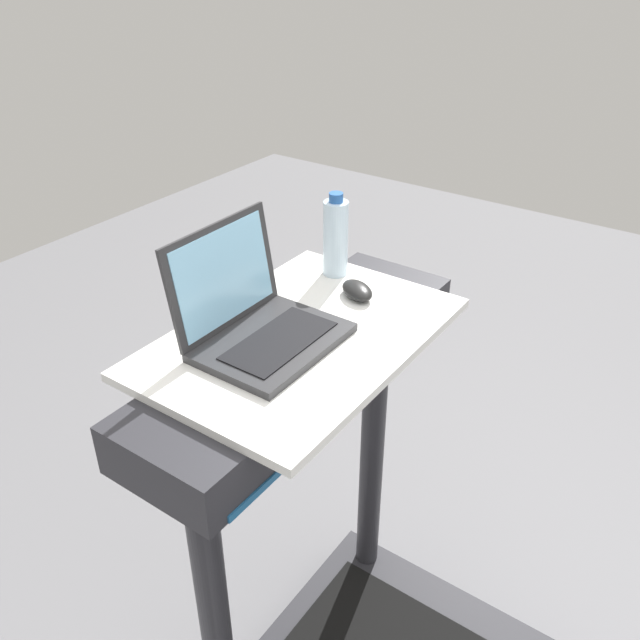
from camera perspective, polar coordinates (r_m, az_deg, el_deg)
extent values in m
cylinder|color=#28282D|center=(1.67, -8.92, -23.91)|extent=(0.07, 0.07, 0.92)
cylinder|color=#28282D|center=(2.03, 4.45, -11.06)|extent=(0.07, 0.07, 0.92)
cube|color=#28282D|center=(1.48, -1.59, -3.57)|extent=(0.90, 0.28, 0.11)
cube|color=#0C3F19|center=(1.42, 3.09, -5.45)|extent=(0.24, 0.01, 0.06)
cube|color=#1E598C|center=(1.44, 3.01, -6.87)|extent=(0.81, 0.00, 0.02)
cube|color=white|center=(1.45, -1.62, -1.45)|extent=(0.69, 0.47, 0.02)
cube|color=#2D2D30|center=(1.40, -3.99, -1.89)|extent=(0.30, 0.22, 0.02)
cube|color=black|center=(1.38, -3.47, -1.75)|extent=(0.25, 0.12, 0.00)
cube|color=#2D2D30|center=(1.41, -8.25, 3.80)|extent=(0.30, 0.04, 0.22)
cube|color=#8CCCF2|center=(1.41, -8.10, 3.78)|extent=(0.27, 0.03, 0.19)
ellipsoid|color=black|center=(1.57, 3.18, 2.53)|extent=(0.10, 0.12, 0.03)
cylinder|color=silver|center=(1.65, 1.33, 6.94)|extent=(0.06, 0.06, 0.19)
cylinder|color=#2659A5|center=(1.61, 1.38, 10.37)|extent=(0.03, 0.03, 0.02)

